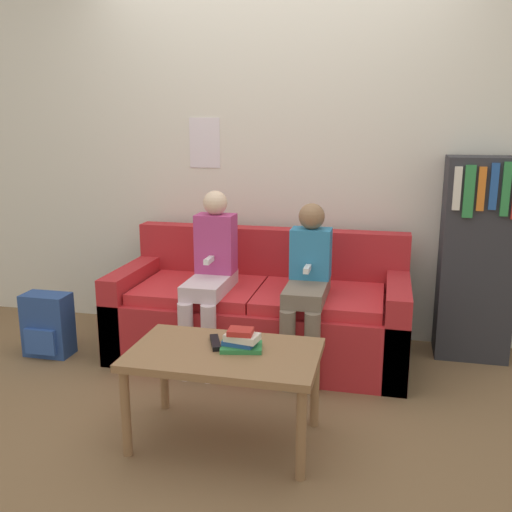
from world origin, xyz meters
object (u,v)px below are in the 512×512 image
bookshelf (477,259)px  backpack (48,325)px  person_right (307,282)px  person_left (210,271)px  tv_remote (216,343)px  coffee_table (224,362)px  couch (261,314)px

bookshelf → backpack: bearing=-166.9°
person_right → bookshelf: bearing=26.1°
person_left → bookshelf: bookshelf is taller
person_left → tv_remote: person_left is taller
person_right → tv_remote: (-0.32, -0.79, -0.10)m
coffee_table → tv_remote: tv_remote is taller
coffee_table → bookshelf: bookshelf is taller
couch → person_left: (-0.27, -0.19, 0.32)m
tv_remote → bookshelf: bearing=21.6°
tv_remote → bookshelf: bookshelf is taller
person_left → bookshelf: bearing=16.8°
couch → person_right: size_ratio=1.82×
person_left → tv_remote: 0.85m
couch → person_right: bearing=-31.3°
couch → coffee_table: bearing=-86.7°
couch → backpack: couch is taller
coffee_table → person_left: size_ratio=0.82×
person_left → bookshelf: (1.60, 0.48, 0.05)m
couch → person_left: bearing=-145.3°
person_right → backpack: size_ratio=2.47×
couch → tv_remote: bearing=-89.9°
person_left → couch: bearing=34.7°
coffee_table → bookshelf: (1.27, 1.34, 0.25)m
tv_remote → bookshelf: 1.85m
person_left → person_right: 0.60m
couch → person_left: person_left is taller
couch → backpack: size_ratio=4.51×
couch → person_left: size_ratio=1.72×
person_left → backpack: bearing=-172.7°
person_right → tv_remote: bearing=-112.2°
bookshelf → backpack: bookshelf is taller
person_right → bookshelf: 1.12m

